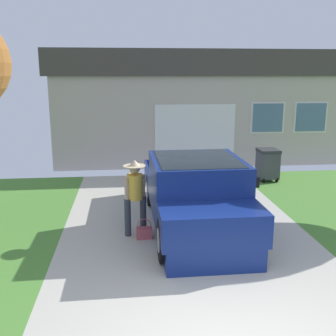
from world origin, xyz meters
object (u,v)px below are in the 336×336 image
(wheeled_trash_bin, at_px, (268,163))
(handbag, at_px, (144,232))
(person_with_hat, at_px, (135,191))
(house_with_garage, at_px, (190,103))
(pickup_truck, at_px, (195,197))

(wheeled_trash_bin, bearing_deg, handbag, -134.24)
(person_with_hat, relative_size, house_with_garage, 0.15)
(pickup_truck, xyz_separation_m, handbag, (-1.13, -0.42, -0.59))
(pickup_truck, height_order, handbag, pickup_truck)
(handbag, bearing_deg, pickup_truck, 20.54)
(person_with_hat, height_order, house_with_garage, house_with_garage)
(pickup_truck, distance_m, house_with_garage, 8.73)
(handbag, xyz_separation_m, house_with_garage, (2.37, 8.95, 1.96))
(house_with_garage, relative_size, wheeled_trash_bin, 10.86)
(house_with_garage, bearing_deg, person_with_hat, -106.28)
(pickup_truck, distance_m, person_with_hat, 1.33)
(person_with_hat, bearing_deg, pickup_truck, -20.06)
(pickup_truck, relative_size, house_with_garage, 0.46)
(wheeled_trash_bin, bearing_deg, person_with_hat, -137.21)
(person_with_hat, xyz_separation_m, wheeled_trash_bin, (4.27, 3.95, -0.40))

